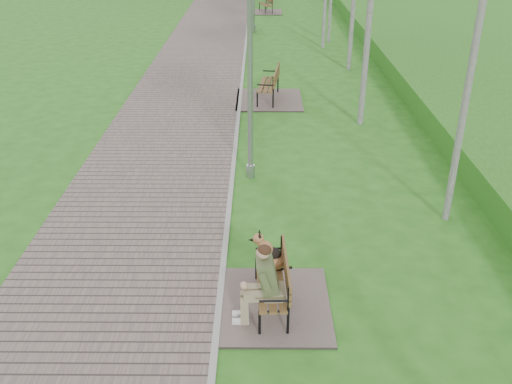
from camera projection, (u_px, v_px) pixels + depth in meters
ground at (229, 214)px, 11.23m from camera, size 120.00×120.00×0.00m
walkway at (216, 17)px, 30.39m from camera, size 3.50×67.00×0.04m
kerb at (249, 17)px, 30.37m from camera, size 0.10×67.00×0.05m
embankment at (484, 23)px, 28.98m from camera, size 14.00×70.00×1.60m
bench_main at (268, 285)px, 8.43m from camera, size 1.71×1.90×1.49m
bench_second at (268, 93)px, 17.54m from camera, size 2.01×2.24×1.24m
bench_third at (266, 9)px, 31.64m from camera, size 1.70×1.89×1.04m
lamp_post_near at (250, 75)px, 11.68m from camera, size 0.19×0.19×4.97m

